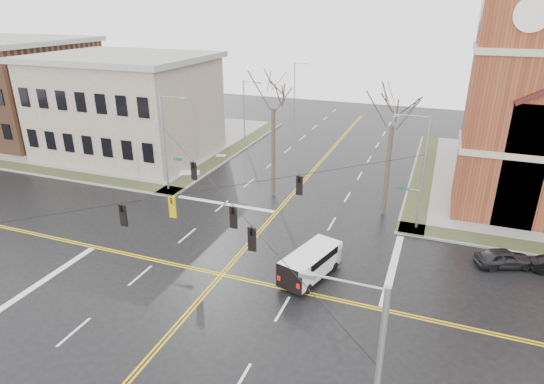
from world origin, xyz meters
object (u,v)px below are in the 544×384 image
(signal_pole_ne, at_px, (421,170))
(streetlight_north_a, at_px, (245,111))
(tree_nw_near, at_px, (273,103))
(parked_car_a, at_px, (504,258))
(tree_ne, at_px, (393,120))
(tree_nw_far, at_px, (145,99))
(cargo_van, at_px, (312,261))
(streetlight_north_b, at_px, (295,86))
(signal_pole_nw, at_px, (166,141))

(signal_pole_ne, xyz_separation_m, streetlight_north_a, (-21.97, 16.50, -0.48))
(signal_pole_ne, bearing_deg, tree_nw_near, 168.50)
(signal_pole_ne, relative_size, streetlight_north_a, 1.12)
(parked_car_a, xyz_separation_m, tree_ne, (-8.86, 5.76, 7.52))
(tree_nw_far, bearing_deg, cargo_van, -30.47)
(streetlight_north_b, xyz_separation_m, parked_car_a, (28.14, -40.22, -3.82))
(cargo_van, bearing_deg, tree_ne, 91.82)
(streetlight_north_b, height_order, cargo_van, streetlight_north_b)
(streetlight_north_b, bearing_deg, tree_nw_far, -97.69)
(signal_pole_nw, height_order, tree_ne, tree_ne)
(tree_nw_near, bearing_deg, signal_pole_nw, -164.63)
(cargo_van, distance_m, tree_nw_far, 25.14)
(signal_pole_nw, xyz_separation_m, streetlight_north_b, (0.67, 36.50, -0.48))
(signal_pole_nw, relative_size, streetlight_north_b, 1.12)
(signal_pole_nw, xyz_separation_m, streetlight_north_a, (0.67, 16.50, -0.48))
(signal_pole_ne, distance_m, streetlight_north_a, 27.48)
(cargo_van, distance_m, tree_nw_near, 16.05)
(streetlight_north_a, distance_m, parked_car_a, 34.86)
(tree_nw_far, distance_m, tree_nw_near, 13.54)
(parked_car_a, bearing_deg, tree_nw_far, 55.88)
(signal_pole_ne, relative_size, signal_pole_nw, 1.00)
(signal_pole_nw, distance_m, tree_nw_near, 10.66)
(parked_car_a, bearing_deg, tree_nw_near, 48.76)
(streetlight_north_a, height_order, tree_nw_far, tree_nw_far)
(signal_pole_ne, height_order, tree_nw_far, tree_nw_far)
(signal_pole_ne, height_order, tree_ne, tree_ne)
(streetlight_north_b, relative_size, parked_car_a, 2.10)
(tree_nw_near, bearing_deg, streetlight_north_b, 104.83)
(streetlight_north_b, relative_size, tree_nw_near, 0.67)
(tree_ne, bearing_deg, signal_pole_ne, -37.30)
(signal_pole_ne, distance_m, tree_nw_near, 13.79)
(streetlight_north_b, bearing_deg, tree_nw_near, -75.17)
(signal_pole_nw, xyz_separation_m, parked_car_a, (28.81, -3.72, -4.30))
(streetlight_north_b, relative_size, tree_ne, 0.71)
(streetlight_north_a, relative_size, parked_car_a, 2.10)
(signal_pole_ne, xyz_separation_m, tree_ne, (-2.69, 2.05, 3.22))
(parked_car_a, xyz_separation_m, tree_nw_far, (-32.70, 6.50, 7.39))
(signal_pole_nw, relative_size, tree_ne, 0.80)
(streetlight_north_a, height_order, cargo_van, streetlight_north_a)
(parked_car_a, bearing_deg, streetlight_north_a, 31.43)
(streetlight_north_b, bearing_deg, cargo_van, -70.51)
(signal_pole_nw, relative_size, tree_nw_near, 0.75)
(tree_nw_far, bearing_deg, signal_pole_nw, -35.56)
(signal_pole_nw, bearing_deg, tree_ne, 5.85)
(parked_car_a, bearing_deg, streetlight_north_b, 12.10)
(streetlight_north_a, bearing_deg, tree_nw_near, -57.09)
(signal_pole_ne, relative_size, tree_nw_near, 0.75)
(streetlight_north_a, xyz_separation_m, tree_ne, (19.29, -14.45, 3.71))
(signal_pole_ne, bearing_deg, tree_ne, 142.70)
(parked_car_a, distance_m, tree_ne, 12.97)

